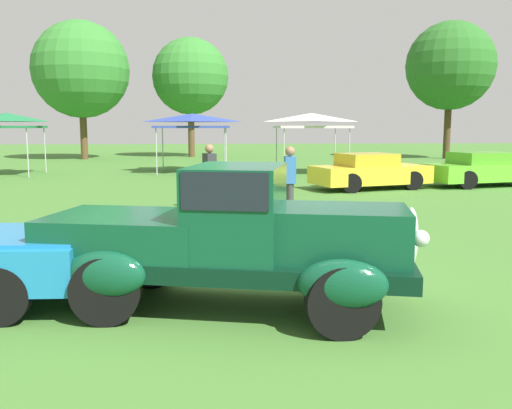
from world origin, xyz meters
name	(u,v)px	position (x,y,z in m)	size (l,w,h in m)	color
ground_plane	(246,293)	(0.00, 0.00, 0.00)	(120.00, 120.00, 0.00)	#42752D
feature_pickup_truck	(230,237)	(-0.22, -0.59, 0.86)	(4.49, 2.53, 1.70)	black
show_car_yellow	(370,172)	(4.89, 11.57, 0.60)	(4.29, 2.76, 1.22)	yellow
show_car_lime	(482,169)	(9.20, 12.25, 0.60)	(4.41, 2.59, 1.22)	#60C62D
spectator_near_truck	(210,175)	(-0.52, 7.08, 0.91)	(0.37, 0.46, 1.69)	#283351
spectator_by_row	(290,181)	(1.31, 5.50, 0.91)	(0.25, 0.41, 1.69)	#383838
canopy_tent_left_field	(6,119)	(-9.40, 18.09, 2.42)	(2.70, 2.70, 2.71)	#B7B7BC
canopy_tent_center_field	(192,120)	(-1.41, 19.10, 2.42)	(3.38, 3.38, 2.71)	#B7B7BC
canopy_tent_right_field	(311,120)	(3.93, 17.73, 2.42)	(3.11, 3.11, 2.71)	#B7B7BC
treeline_far_left	(81,70)	(-8.78, 29.70, 5.66)	(6.09, 6.09, 8.72)	brown
treeline_mid_left	(190,76)	(-1.98, 31.96, 5.49)	(5.20, 5.20, 8.11)	brown
treeline_center	(450,66)	(14.87, 28.67, 5.97)	(5.67, 5.67, 8.82)	#47331E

